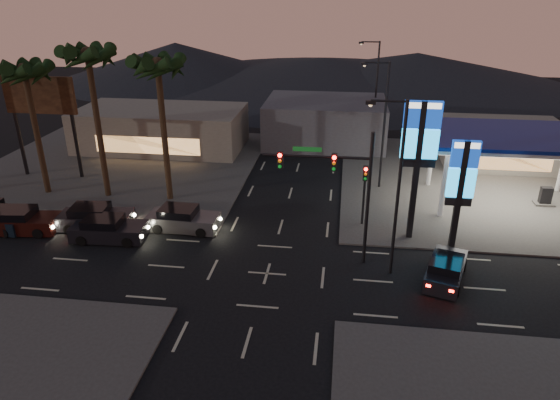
# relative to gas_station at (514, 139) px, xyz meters

# --- Properties ---
(ground) EXTENTS (140.00, 140.00, 0.00)m
(ground) POSITION_rel_gas_station_xyz_m (-16.00, -12.00, -5.08)
(ground) COLOR black
(ground) RESTS_ON ground
(corner_lot_ne) EXTENTS (24.00, 24.00, 0.12)m
(corner_lot_ne) POSITION_rel_gas_station_xyz_m (0.00, 4.00, -5.02)
(corner_lot_ne) COLOR #47443F
(corner_lot_ne) RESTS_ON ground
(corner_lot_nw) EXTENTS (24.00, 24.00, 0.12)m
(corner_lot_nw) POSITION_rel_gas_station_xyz_m (-32.00, 4.00, -5.02)
(corner_lot_nw) COLOR #47443F
(corner_lot_nw) RESTS_ON ground
(gas_station) EXTENTS (12.20, 8.20, 5.47)m
(gas_station) POSITION_rel_gas_station_xyz_m (0.00, 0.00, 0.00)
(gas_station) COLOR silver
(gas_station) RESTS_ON ground
(convenience_store) EXTENTS (10.00, 6.00, 4.00)m
(convenience_store) POSITION_rel_gas_station_xyz_m (2.00, 9.00, -3.08)
(convenience_store) COLOR #726B5B
(convenience_store) RESTS_ON ground
(pylon_sign_tall) EXTENTS (2.20, 0.35, 9.00)m
(pylon_sign_tall) POSITION_rel_gas_station_xyz_m (-7.50, -6.50, 1.31)
(pylon_sign_tall) COLOR black
(pylon_sign_tall) RESTS_ON ground
(pylon_sign_short) EXTENTS (1.60, 0.35, 7.00)m
(pylon_sign_short) POSITION_rel_gas_station_xyz_m (-5.00, -7.50, -0.42)
(pylon_sign_short) COLOR black
(pylon_sign_short) RESTS_ON ground
(traffic_signal_mast) EXTENTS (6.10, 0.39, 8.00)m
(traffic_signal_mast) POSITION_rel_gas_station_xyz_m (-12.24, -10.01, 0.15)
(traffic_signal_mast) COLOR black
(traffic_signal_mast) RESTS_ON ground
(pedestal_signal) EXTENTS (0.32, 0.39, 4.30)m
(pedestal_signal) POSITION_rel_gas_station_xyz_m (-10.50, -5.02, -2.16)
(pedestal_signal) COLOR black
(pedestal_signal) RESTS_ON ground
(streetlight_near) EXTENTS (2.14, 0.25, 10.00)m
(streetlight_near) POSITION_rel_gas_station_xyz_m (-9.21, -11.00, 0.64)
(streetlight_near) COLOR black
(streetlight_near) RESTS_ON ground
(streetlight_mid) EXTENTS (2.14, 0.25, 10.00)m
(streetlight_mid) POSITION_rel_gas_station_xyz_m (-9.21, 2.00, 0.64)
(streetlight_mid) COLOR black
(streetlight_mid) RESTS_ON ground
(streetlight_far) EXTENTS (2.14, 0.25, 10.00)m
(streetlight_far) POSITION_rel_gas_station_xyz_m (-9.21, 16.00, 0.64)
(streetlight_far) COLOR black
(streetlight_far) RESTS_ON ground
(palm_a) EXTENTS (4.41, 4.41, 10.86)m
(palm_a) POSITION_rel_gas_station_xyz_m (-25.00, -2.50, 4.35)
(palm_a) COLOR black
(palm_a) RESTS_ON ground
(palm_b) EXTENTS (4.41, 4.41, 11.46)m
(palm_b) POSITION_rel_gas_station_xyz_m (-30.00, -2.50, 4.89)
(palm_b) COLOR black
(palm_b) RESTS_ON ground
(palm_c) EXTENTS (4.41, 4.41, 10.26)m
(palm_c) POSITION_rel_gas_station_xyz_m (-35.00, -2.50, 3.80)
(palm_c) COLOR black
(palm_c) RESTS_ON ground
(billboard) EXTENTS (6.00, 0.30, 8.50)m
(billboard) POSITION_rel_gas_station_xyz_m (-36.50, 1.00, 1.25)
(billboard) COLOR black
(billboard) RESTS_ON ground
(building_far_west) EXTENTS (16.00, 8.00, 4.00)m
(building_far_west) POSITION_rel_gas_station_xyz_m (-30.00, 10.00, -3.08)
(building_far_west) COLOR #726B5B
(building_far_west) RESTS_ON ground
(building_far_mid) EXTENTS (12.00, 9.00, 4.40)m
(building_far_mid) POSITION_rel_gas_station_xyz_m (-14.00, 14.00, -2.88)
(building_far_mid) COLOR #4C4C51
(building_far_mid) RESTS_ON ground
(hill_left) EXTENTS (40.00, 40.00, 6.00)m
(hill_left) POSITION_rel_gas_station_xyz_m (-41.00, 48.00, -2.08)
(hill_left) COLOR black
(hill_left) RESTS_ON ground
(hill_right) EXTENTS (50.00, 50.00, 5.00)m
(hill_right) POSITION_rel_gas_station_xyz_m (-1.00, 48.00, -2.58)
(hill_right) COLOR black
(hill_right) RESTS_ON ground
(hill_center) EXTENTS (60.00, 60.00, 4.00)m
(hill_center) POSITION_rel_gas_station_xyz_m (-16.00, 48.00, -3.08)
(hill_center) COLOR black
(hill_center) RESTS_ON ground
(car_lane_a_front) EXTENTS (4.90, 2.26, 1.57)m
(car_lane_a_front) POSITION_rel_gas_station_xyz_m (-26.79, -9.26, -4.35)
(car_lane_a_front) COLOR black
(car_lane_a_front) RESTS_ON ground
(car_lane_a_mid) EXTENTS (5.14, 2.55, 1.62)m
(car_lane_a_mid) POSITION_rel_gas_station_xyz_m (-33.12, -8.94, -4.33)
(car_lane_a_mid) COLOR black
(car_lane_a_mid) RESTS_ON ground
(car_lane_b_front) EXTENTS (4.93, 2.24, 1.58)m
(car_lane_b_front) POSITION_rel_gas_station_xyz_m (-22.48, -7.20, -4.35)
(car_lane_b_front) COLOR #4C4C4E
(car_lane_b_front) RESTS_ON ground
(car_lane_b_mid) EXTENTS (5.08, 2.54, 1.61)m
(car_lane_b_mid) POSITION_rel_gas_station_xyz_m (-28.42, -7.77, -4.34)
(car_lane_b_mid) COLOR black
(car_lane_b_mid) RESTS_ON ground
(suv_station) EXTENTS (3.04, 4.64, 1.44)m
(suv_station) POSITION_rel_gas_station_xyz_m (-6.02, -11.34, -4.41)
(suv_station) COLOR black
(suv_station) RESTS_ON ground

